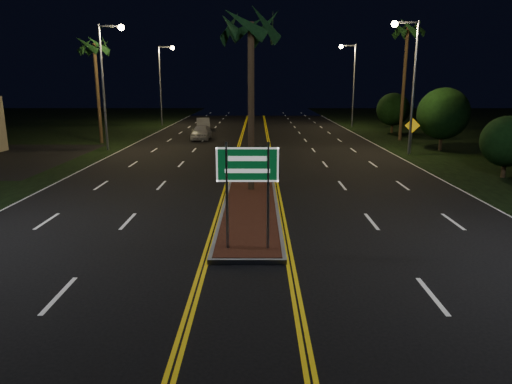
{
  "coord_description": "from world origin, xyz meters",
  "views": [
    {
      "loc": [
        0.3,
        -10.09,
        5.01
      ],
      "look_at": [
        0.25,
        2.76,
        1.9
      ],
      "focal_mm": 32.0,
      "sensor_mm": 36.0,
      "label": 1
    }
  ],
  "objects_px": {
    "streetlight_left_mid": "(107,73)",
    "streetlight_right_far": "(351,76)",
    "streetlight_left_far": "(163,76)",
    "palm_median": "(251,27)",
    "warning_sign": "(412,130)",
    "shrub_far": "(393,109)",
    "palm_right_far": "(408,31)",
    "shrub_mid": "(443,114)",
    "car_far": "(203,123)",
    "median_island": "(250,212)",
    "palm_left_far": "(94,47)",
    "car_near": "(201,131)",
    "streetlight_right_mid": "(409,72)",
    "shrub_near": "(507,141)",
    "highway_sign": "(247,175)"
  },
  "relations": [
    {
      "from": "streetlight_left_mid",
      "to": "streetlight_right_far",
      "type": "xyz_separation_m",
      "value": [
        21.23,
        18.0,
        0.0
      ]
    },
    {
      "from": "streetlight_left_far",
      "to": "palm_median",
      "type": "bearing_deg",
      "value": -72.42
    },
    {
      "from": "streetlight_right_far",
      "to": "warning_sign",
      "type": "distance_m",
      "value": 19.88
    },
    {
      "from": "streetlight_left_far",
      "to": "shrub_far",
      "type": "distance_m",
      "value": 25.9
    },
    {
      "from": "palm_right_far",
      "to": "shrub_mid",
      "type": "bearing_deg",
      "value": -78.69
    },
    {
      "from": "streetlight_left_mid",
      "to": "shrub_far",
      "type": "bearing_deg",
      "value": 26.18
    },
    {
      "from": "shrub_far",
      "to": "car_far",
      "type": "distance_m",
      "value": 19.55
    },
    {
      "from": "median_island",
      "to": "palm_right_far",
      "type": "distance_m",
      "value": 27.84
    },
    {
      "from": "streetlight_left_mid",
      "to": "streetlight_right_far",
      "type": "relative_size",
      "value": 1.0
    },
    {
      "from": "streetlight_left_mid",
      "to": "streetlight_left_far",
      "type": "xyz_separation_m",
      "value": [
        0.0,
        20.0,
        0.0
      ]
    },
    {
      "from": "warning_sign",
      "to": "streetlight_left_mid",
      "type": "bearing_deg",
      "value": -176.15
    },
    {
      "from": "palm_left_far",
      "to": "car_near",
      "type": "xyz_separation_m",
      "value": [
        8.08,
        2.48,
        -6.98
      ]
    },
    {
      "from": "median_island",
      "to": "palm_median",
      "type": "bearing_deg",
      "value": 90.0
    },
    {
      "from": "streetlight_right_mid",
      "to": "palm_median",
      "type": "relative_size",
      "value": 1.08
    },
    {
      "from": "shrub_near",
      "to": "shrub_far",
      "type": "distance_m",
      "value": 22.01
    },
    {
      "from": "shrub_far",
      "to": "palm_left_far",
      "type": "bearing_deg",
      "value": -163.26
    },
    {
      "from": "car_near",
      "to": "warning_sign",
      "type": "bearing_deg",
      "value": -25.31
    },
    {
      "from": "streetlight_right_far",
      "to": "palm_median",
      "type": "xyz_separation_m",
      "value": [
        -10.61,
        -31.5,
        1.62
      ]
    },
    {
      "from": "streetlight_left_mid",
      "to": "shrub_far",
      "type": "distance_m",
      "value": 27.4
    },
    {
      "from": "streetlight_left_far",
      "to": "car_near",
      "type": "xyz_separation_m",
      "value": [
        5.89,
        -13.52,
        -4.89
      ]
    },
    {
      "from": "palm_left_far",
      "to": "car_far",
      "type": "xyz_separation_m",
      "value": [
        7.29,
        10.59,
        -7.0
      ]
    },
    {
      "from": "shrub_mid",
      "to": "streetlight_left_far",
      "type": "bearing_deg",
      "value": 140.9
    },
    {
      "from": "shrub_far",
      "to": "warning_sign",
      "type": "distance_m",
      "value": 13.71
    },
    {
      "from": "streetlight_left_mid",
      "to": "shrub_far",
      "type": "xyz_separation_m",
      "value": [
        24.41,
        12.0,
        -3.32
      ]
    },
    {
      "from": "streetlight_right_mid",
      "to": "streetlight_right_far",
      "type": "bearing_deg",
      "value": 90.0
    },
    {
      "from": "streetlight_right_mid",
      "to": "palm_right_far",
      "type": "height_order",
      "value": "palm_right_far"
    },
    {
      "from": "car_near",
      "to": "median_island",
      "type": "bearing_deg",
      "value": -77.58
    },
    {
      "from": "shrub_mid",
      "to": "highway_sign",
      "type": "bearing_deg",
      "value": -123.44
    },
    {
      "from": "streetlight_left_far",
      "to": "shrub_mid",
      "type": "height_order",
      "value": "streetlight_left_far"
    },
    {
      "from": "highway_sign",
      "to": "shrub_mid",
      "type": "height_order",
      "value": "shrub_mid"
    },
    {
      "from": "highway_sign",
      "to": "warning_sign",
      "type": "distance_m",
      "value": 22.76
    },
    {
      "from": "streetlight_right_far",
      "to": "shrub_near",
      "type": "xyz_separation_m",
      "value": [
        2.89,
        -28.0,
        -3.71
      ]
    },
    {
      "from": "palm_right_far",
      "to": "car_near",
      "type": "distance_m",
      "value": 19.43
    },
    {
      "from": "highway_sign",
      "to": "warning_sign",
      "type": "height_order",
      "value": "highway_sign"
    },
    {
      "from": "highway_sign",
      "to": "streetlight_right_far",
      "type": "relative_size",
      "value": 0.36
    },
    {
      "from": "palm_right_far",
      "to": "car_near",
      "type": "relative_size",
      "value": 2.25
    },
    {
      "from": "streetlight_right_mid",
      "to": "shrub_mid",
      "type": "xyz_separation_m",
      "value": [
        3.39,
        2.0,
        -2.93
      ]
    },
    {
      "from": "streetlight_left_mid",
      "to": "palm_left_far",
      "type": "bearing_deg",
      "value": 118.67
    },
    {
      "from": "streetlight_right_far",
      "to": "shrub_far",
      "type": "height_order",
      "value": "streetlight_right_far"
    },
    {
      "from": "streetlight_right_mid",
      "to": "palm_median",
      "type": "xyz_separation_m",
      "value": [
        -10.61,
        -11.5,
        1.62
      ]
    },
    {
      "from": "palm_right_far",
      "to": "shrub_far",
      "type": "distance_m",
      "value": 9.13
    },
    {
      "from": "warning_sign",
      "to": "streetlight_right_mid",
      "type": "bearing_deg",
      "value": -134.49
    },
    {
      "from": "streetlight_left_far",
      "to": "palm_left_far",
      "type": "height_order",
      "value": "streetlight_left_far"
    },
    {
      "from": "median_island",
      "to": "streetlight_right_far",
      "type": "bearing_deg",
      "value": 73.13
    },
    {
      "from": "streetlight_right_mid",
      "to": "streetlight_right_far",
      "type": "distance_m",
      "value": 20.0
    },
    {
      "from": "palm_right_far",
      "to": "streetlight_right_far",
      "type": "bearing_deg",
      "value": 100.33
    },
    {
      "from": "median_island",
      "to": "shrub_far",
      "type": "xyz_separation_m",
      "value": [
        13.8,
        29.0,
        2.25
      ]
    },
    {
      "from": "streetlight_left_far",
      "to": "car_near",
      "type": "distance_m",
      "value": 15.54
    },
    {
      "from": "shrub_near",
      "to": "car_far",
      "type": "xyz_separation_m",
      "value": [
        -19.01,
        24.59,
        -1.2
      ]
    },
    {
      "from": "streetlight_left_far",
      "to": "streetlight_right_mid",
      "type": "height_order",
      "value": "same"
    }
  ]
}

